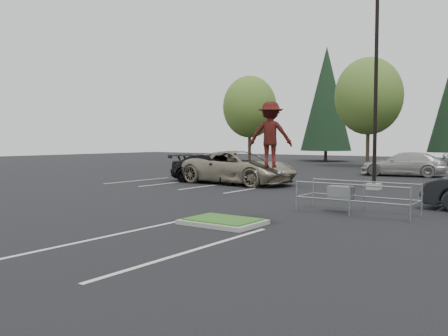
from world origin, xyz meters
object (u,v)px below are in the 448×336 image
Objects in this scene: conif_a at (326,99)px; cart_corral at (345,193)px; car_l_black at (214,169)px; car_far_silver at (404,164)px; car_l_tan at (239,167)px; decid_a at (250,109)px; decid_b at (368,99)px; light_pole at (376,95)px; skateboarder at (270,135)px.

cart_corral is (16.08, -35.99, -6.43)m from conif_a.
car_l_black is 13.56m from car_far_silver.
car_l_black is at bearing 103.94° from car_l_tan.
decid_a is 12.02m from decid_b.
car_l_black is (10.01, -19.61, -4.78)m from decid_a.
car_l_black is (-8.50, -1.58, -3.76)m from light_pole.
cart_corral is 1.78× the size of skateboarder.
car_l_tan is (-7.70, 10.09, -1.64)m from skateboarder.
decid_b is at bearing -3.25° from car_l_black.
cart_corral is 4.00m from skateboarder.
decid_a is 35.29m from skateboarder.
decid_b reaches higher than skateboarder.
decid_b reaches higher than decid_a.
light_pole reaches higher than decid_b.
decid_a reaches higher than car_l_black.
car_l_tan is 12.58m from car_far_silver.
cart_corral is at bearing -123.35° from car_l_tan.
conif_a is (4.01, 9.97, 1.52)m from decid_a.
car_far_silver is at bearing -30.65° from car_l_black.
car_l_tan is (11.51, -19.36, -4.67)m from decid_a.
car_l_tan is (7.50, -29.33, -6.19)m from conif_a.
decid_b is 31.00m from skateboarder.
light_pole is 2.70× the size of cart_corral.
light_pole is 8.01m from car_l_tan.
decid_b is at bearing 2.39° from decid_a.
car_l_tan is at bearing 142.93° from cart_corral.
light_pole is 1.84× the size of car_far_silver.
car_l_black is at bearing -169.47° from light_pole.
light_pole is 1.05× the size of decid_b.
decid_a is 1.62× the size of car_far_silver.
decid_a is 1.36× the size of car_l_tan.
decid_b is at bearing 109.35° from light_pole.
decid_a is 33.24m from cart_corral.
car_far_silver is at bearing -107.85° from skateboarder.
car_far_silver is (-1.80, 21.20, -1.74)m from skateboarder.
decid_a is 23.01m from car_l_tan.
cart_corral is (1.58, -7.99, -3.89)m from light_pole.
conif_a is 30.90m from car_l_tan.
decid_b is 11.54m from car_far_silver.
car_far_silver is (-1.10, 9.78, -3.76)m from light_pole.
car_l_tan is 1.18× the size of car_l_black.
decid_b reaches higher than car_far_silver.
skateboarder is 0.32× the size of car_l_tan.
car_l_tan is at bearing -59.27° from decid_a.
car_far_silver is at bearing 99.35° from cart_corral.
car_l_black is at bearing -42.11° from car_far_silver.
cart_corral is 0.68× the size of car_far_silver.
skateboarder is at bearing -76.47° from decid_b.
decid_b is 20.52m from car_l_tan.
decid_a is 22.53m from car_l_black.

